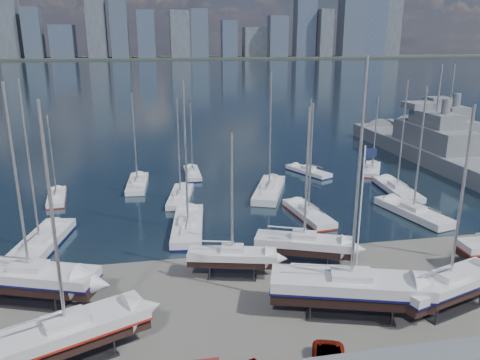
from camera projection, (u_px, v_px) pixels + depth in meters
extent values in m
plane|color=#605E59|center=(328.00, 300.00, 38.50)|extent=(1400.00, 1400.00, 0.00)
cube|color=#172435|center=(169.00, 72.00, 330.59)|extent=(1400.00, 600.00, 0.40)
cube|color=#2D332D|center=(160.00, 58.00, 575.18)|extent=(1400.00, 80.00, 2.20)
cube|color=#595E66|center=(8.00, 20.00, 532.40)|extent=(22.49, 24.47, 83.83)
cube|color=#3D4756|center=(33.00, 33.00, 534.36)|extent=(19.55, 21.83, 55.97)
cube|color=#475166|center=(63.00, 41.00, 548.43)|extent=(26.03, 30.49, 37.14)
cube|color=#595E66|center=(96.00, 19.00, 537.48)|extent=(21.60, 16.58, 87.63)
cube|color=#3D4756|center=(119.00, 28.00, 546.23)|extent=(19.42, 28.42, 67.60)
cube|color=#475166|center=(146.00, 34.00, 556.59)|extent=(20.24, 23.80, 54.09)
cube|color=#595E66|center=(181.00, 34.00, 560.81)|extent=(24.62, 19.72, 54.00)
cube|color=#3D4756|center=(199.00, 33.00, 562.76)|extent=(20.75, 17.93, 55.97)
cube|color=#475166|center=(229.00, 39.00, 569.51)|extent=(18.36, 16.25, 43.03)
cube|color=#595E66|center=(255.00, 42.00, 594.81)|extent=(28.49, 22.03, 35.69)
cube|color=#3D4756|center=(278.00, 36.00, 580.70)|extent=(23.34, 17.87, 49.11)
cube|color=#475166|center=(305.00, 26.00, 597.88)|extent=(25.35, 19.79, 75.95)
cube|color=#595E66|center=(323.00, 33.00, 598.52)|extent=(17.00, 27.45, 57.67)
cube|color=#3D4756|center=(352.00, 13.00, 598.20)|extent=(29.28, 24.05, 106.04)
cube|color=#475166|center=(371.00, 27.00, 617.31)|extent=(30.82, 28.37, 74.41)
cube|color=#595E66|center=(391.00, 26.00, 623.93)|extent=(21.74, 17.03, 77.48)
cube|color=#2D2D33|center=(34.00, 300.00, 38.28)|extent=(6.59, 4.64, 0.16)
cube|color=black|center=(31.00, 283.00, 37.84)|extent=(11.16, 6.18, 0.87)
cube|color=silver|center=(30.00, 274.00, 37.59)|extent=(11.31, 6.61, 0.87)
cube|color=#0D0E44|center=(30.00, 278.00, 37.71)|extent=(11.43, 6.68, 0.17)
cube|color=silver|center=(29.00, 266.00, 37.40)|extent=(3.19, 2.66, 0.50)
cylinder|color=#B2B2B7|center=(17.00, 181.00, 35.37)|extent=(0.22, 0.22, 14.75)
cube|color=#2D2D33|center=(70.00, 360.00, 31.08)|extent=(6.47, 4.85, 0.16)
cube|color=black|center=(67.00, 340.00, 30.65)|extent=(10.82, 6.66, 0.86)
cube|color=silver|center=(66.00, 329.00, 30.40)|extent=(11.00, 7.07, 0.86)
cube|color=maroon|center=(67.00, 334.00, 30.51)|extent=(11.11, 7.14, 0.17)
cube|color=silver|center=(65.00, 320.00, 30.21)|extent=(3.17, 2.73, 0.50)
cylinder|color=#B2B2B7|center=(53.00, 219.00, 28.23)|extent=(0.22, 0.22, 14.44)
cube|color=#2D2D33|center=(232.00, 275.00, 42.45)|extent=(4.71, 2.99, 0.16)
cube|color=black|center=(232.00, 261.00, 42.05)|extent=(8.13, 3.74, 0.63)
cube|color=silver|center=(232.00, 254.00, 41.87)|extent=(8.22, 4.06, 0.63)
cube|color=silver|center=(232.00, 248.00, 41.71)|extent=(2.24, 1.77, 0.50)
cylinder|color=#B2B2B7|center=(232.00, 194.00, 40.26)|extent=(0.22, 0.22, 10.68)
cube|color=#2D2D33|center=(348.00, 312.00, 36.58)|extent=(7.29, 4.90, 0.16)
cube|color=black|center=(350.00, 294.00, 36.12)|extent=(12.46, 6.35, 0.97)
cube|color=silver|center=(350.00, 283.00, 35.85)|extent=(12.61, 6.84, 0.97)
cube|color=#0D0E44|center=(350.00, 288.00, 35.97)|extent=(12.73, 6.91, 0.19)
cube|color=silver|center=(351.00, 274.00, 35.64)|extent=(3.50, 2.85, 0.50)
cylinder|color=#B2B2B7|center=(359.00, 174.00, 33.38)|extent=(0.22, 0.22, 16.39)
cube|color=#2D2D33|center=(303.00, 263.00, 44.84)|extent=(5.53, 4.02, 0.16)
cube|color=black|center=(304.00, 248.00, 44.42)|extent=(9.31, 5.44, 0.73)
cube|color=silver|center=(304.00, 241.00, 44.21)|extent=(9.45, 5.80, 0.73)
cube|color=silver|center=(304.00, 235.00, 44.04)|extent=(2.70, 2.28, 0.50)
cylinder|color=#B2B2B7|center=(307.00, 175.00, 42.35)|extent=(0.22, 0.22, 12.36)
cube|color=#2D2D33|center=(446.00, 307.00, 37.27)|extent=(5.98, 4.06, 0.16)
cube|color=black|center=(448.00, 290.00, 36.84)|extent=(10.21, 5.30, 0.80)
cube|color=silver|center=(450.00, 281.00, 36.61)|extent=(10.33, 5.70, 0.80)
cube|color=#0D0E44|center=(449.00, 286.00, 36.71)|extent=(10.44, 5.75, 0.16)
cube|color=silver|center=(451.00, 274.00, 36.43)|extent=(2.88, 2.35, 0.50)
cylinder|color=#B2B2B7|center=(462.00, 195.00, 34.59)|extent=(0.22, 0.22, 13.44)
cube|color=black|center=(41.00, 252.00, 48.00)|extent=(5.05, 12.22, 0.95)
cube|color=silver|center=(40.00, 244.00, 47.73)|extent=(5.54, 12.31, 0.95)
cube|color=#0D0E44|center=(40.00, 248.00, 47.86)|extent=(5.59, 12.44, 0.19)
cube|color=silver|center=(39.00, 237.00, 47.53)|extent=(2.53, 3.30, 0.50)
cylinder|color=#B2B2B7|center=(29.00, 163.00, 45.32)|extent=(0.22, 0.22, 16.06)
cube|color=black|center=(57.00, 201.00, 62.88)|extent=(2.85, 8.09, 0.63)
cube|color=silver|center=(57.00, 197.00, 62.70)|extent=(3.18, 8.13, 0.63)
cube|color=maroon|center=(57.00, 199.00, 62.78)|extent=(3.21, 8.21, 0.13)
cube|color=silver|center=(56.00, 193.00, 62.54)|extent=(1.57, 2.13, 0.50)
cylinder|color=#B2B2B7|center=(52.00, 156.00, 61.09)|extent=(0.22, 0.22, 10.68)
cube|color=black|center=(138.00, 188.00, 68.61)|extent=(2.81, 9.59, 0.76)
cube|color=silver|center=(137.00, 184.00, 68.39)|extent=(3.21, 9.61, 0.76)
cube|color=silver|center=(137.00, 179.00, 68.21)|extent=(1.73, 2.46, 0.50)
cylinder|color=#B2B2B7|center=(134.00, 138.00, 66.47)|extent=(0.22, 0.22, 12.79)
cube|color=black|center=(188.00, 233.00, 52.81)|extent=(4.15, 11.76, 0.92)
cube|color=silver|center=(188.00, 225.00, 52.55)|extent=(4.63, 11.82, 0.92)
cube|color=#0D0E44|center=(188.00, 229.00, 52.67)|extent=(4.68, 11.94, 0.18)
cube|color=silver|center=(188.00, 219.00, 52.34)|extent=(2.28, 3.10, 0.50)
cylinder|color=#B2B2B7|center=(186.00, 154.00, 50.21)|extent=(0.22, 0.22, 15.54)
cube|color=black|center=(181.00, 202.00, 62.95)|extent=(3.96, 9.63, 0.75)
cube|color=silver|center=(180.00, 196.00, 62.73)|extent=(4.34, 9.70, 0.75)
cube|color=silver|center=(180.00, 192.00, 62.56)|extent=(1.99, 2.60, 0.50)
cylinder|color=#B2B2B7|center=(179.00, 148.00, 60.83)|extent=(0.22, 0.22, 12.66)
cube|color=black|center=(193.00, 177.00, 74.23)|extent=(1.90, 7.99, 0.64)
cube|color=silver|center=(192.00, 173.00, 74.05)|extent=(2.24, 7.99, 0.64)
cube|color=#0D0E44|center=(192.00, 175.00, 74.14)|extent=(2.26, 8.07, 0.13)
cube|color=silver|center=(192.00, 170.00, 73.89)|extent=(1.34, 2.00, 0.50)
cylinder|color=#B2B2B7|center=(191.00, 138.00, 72.43)|extent=(0.22, 0.22, 10.79)
cube|color=black|center=(308.00, 219.00, 56.77)|extent=(3.55, 9.76, 0.76)
cube|color=silver|center=(308.00, 213.00, 56.55)|extent=(3.95, 9.82, 0.76)
cube|color=maroon|center=(308.00, 216.00, 56.65)|extent=(3.99, 9.91, 0.15)
cube|color=silver|center=(309.00, 208.00, 56.37)|extent=(1.91, 2.58, 0.50)
cylinder|color=#B2B2B7|center=(311.00, 158.00, 54.62)|extent=(0.22, 0.22, 12.88)
cube|color=black|center=(269.00, 196.00, 65.37)|extent=(6.87, 11.81, 0.93)
cube|color=silver|center=(269.00, 190.00, 65.11)|extent=(7.32, 11.99, 0.93)
cube|color=silver|center=(269.00, 185.00, 64.91)|extent=(2.89, 3.42, 0.50)
cylinder|color=#B2B2B7|center=(270.00, 131.00, 62.75)|extent=(0.22, 0.22, 15.67)
cube|color=black|center=(308.00, 175.00, 75.35)|extent=(5.40, 8.43, 0.67)
cube|color=silver|center=(308.00, 171.00, 75.16)|extent=(5.72, 8.58, 0.67)
cube|color=#0D0E44|center=(308.00, 173.00, 75.24)|extent=(5.78, 8.67, 0.13)
cube|color=silver|center=(308.00, 168.00, 74.99)|extent=(2.17, 2.50, 0.50)
cylinder|color=#B2B2B7|center=(310.00, 134.00, 73.45)|extent=(0.22, 0.22, 11.32)
cube|color=black|center=(412.00, 218.00, 57.11)|extent=(4.96, 11.14, 0.87)
cube|color=silver|center=(413.00, 212.00, 56.87)|extent=(5.40, 11.24, 0.87)
cube|color=silver|center=(414.00, 206.00, 56.67)|extent=(2.38, 3.05, 0.50)
cylinder|color=#B2B2B7|center=(420.00, 150.00, 54.67)|extent=(0.22, 0.22, 14.63)
cube|color=black|center=(396.00, 195.00, 65.74)|extent=(3.42, 11.03, 0.87)
cube|color=silver|center=(397.00, 189.00, 65.49)|extent=(3.87, 11.07, 0.87)
cube|color=#0D0E44|center=(397.00, 192.00, 65.60)|extent=(3.91, 11.18, 0.17)
cube|color=silver|center=(397.00, 185.00, 65.30)|extent=(2.03, 2.85, 0.50)
cylinder|color=#B2B2B7|center=(402.00, 135.00, 63.28)|extent=(0.22, 0.22, 14.67)
cube|color=black|center=(372.00, 173.00, 76.43)|extent=(5.73, 8.35, 0.67)
cube|color=silver|center=(372.00, 169.00, 76.24)|extent=(6.04, 8.51, 0.67)
cube|color=maroon|center=(372.00, 171.00, 76.33)|extent=(6.10, 8.60, 0.13)
cube|color=silver|center=(373.00, 166.00, 76.07)|extent=(2.24, 2.52, 0.50)
cylinder|color=#B2B2B7|center=(375.00, 133.00, 74.53)|extent=(0.22, 0.22, 11.34)
cube|color=slate|center=(431.00, 158.00, 83.40)|extent=(7.94, 49.45, 4.45)
cube|color=slate|center=(434.00, 136.00, 82.26)|extent=(6.34, 17.31, 3.60)
cube|color=slate|center=(436.00, 119.00, 81.41)|extent=(4.75, 9.89, 2.40)
cube|color=slate|center=(421.00, 105.00, 85.58)|extent=(5.54, 4.95, 1.20)
cylinder|color=#B2B2B7|center=(439.00, 89.00, 79.93)|extent=(0.30, 0.30, 8.00)
cube|color=slate|center=(445.00, 144.00, 94.98)|extent=(9.24, 42.79, 3.82)
cube|color=slate|center=(447.00, 126.00, 93.93)|extent=(6.29, 15.15, 3.60)
cube|color=slate|center=(449.00, 111.00, 93.08)|extent=(4.56, 8.72, 2.40)
cube|color=slate|center=(439.00, 100.00, 96.63)|extent=(4.99, 4.51, 1.20)
cylinder|color=#B2B2B7|center=(452.00, 85.00, 91.60)|extent=(0.30, 0.30, 8.00)
cylinder|color=white|center=(360.00, 216.00, 39.84)|extent=(0.12, 0.12, 12.29)
cube|color=#151C44|center=(371.00, 153.00, 38.36)|extent=(1.02, 0.05, 0.72)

